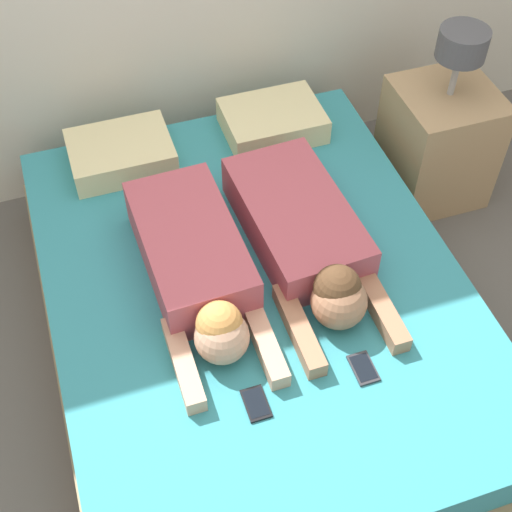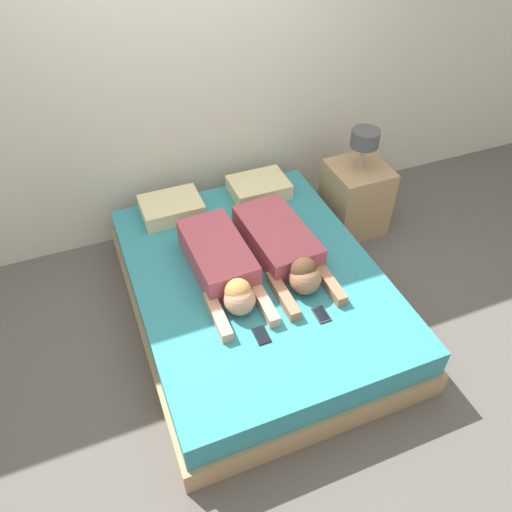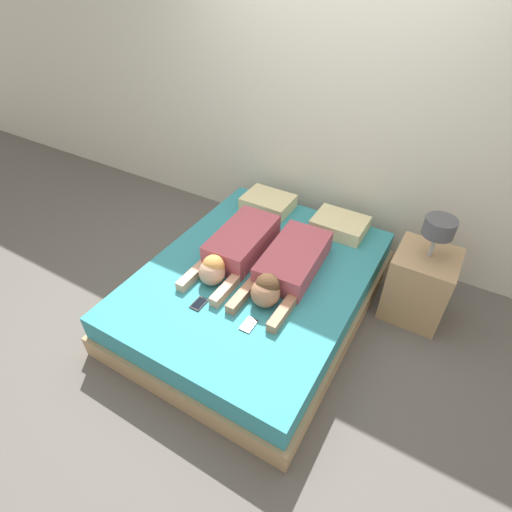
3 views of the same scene
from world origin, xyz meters
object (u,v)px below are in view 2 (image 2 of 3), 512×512
person_right (284,248)px  nightstand (356,195)px  bed (256,293)px  cell_phone_left (261,335)px  person_left (222,265)px  pillow_head_left (171,207)px  cell_phone_right (321,314)px  pillow_head_right (259,187)px

person_right → nightstand: 1.05m
bed → nightstand: 1.27m
bed → cell_phone_left: bearing=-108.4°
bed → person_left: size_ratio=2.18×
nightstand → pillow_head_left: bearing=171.1°
cell_phone_left → cell_phone_right: same height
bed → person_right: person_right is taller
person_left → cell_phone_right: size_ratio=7.64×
person_right → cell_phone_left: person_right is taller
bed → pillow_head_right: pillow_head_right is taller
pillow_head_right → nightstand: 0.81m
pillow_head_left → nightstand: 1.49m
pillow_head_left → cell_phone_left: 1.34m
person_left → cell_phone_left: (0.05, -0.55, -0.10)m
pillow_head_left → person_left: 0.79m
cell_phone_left → pillow_head_left: bearing=98.0°
person_left → nightstand: 1.45m
bed → person_right: 0.37m
person_right → pillow_head_right: bearing=80.6°
nightstand → person_left: bearing=-157.7°
pillow_head_right → nightstand: nightstand is taller
person_left → cell_phone_left: 0.56m
pillow_head_right → person_right: size_ratio=0.44×
person_right → cell_phone_right: size_ratio=8.05×
pillow_head_left → cell_phone_right: pillow_head_left is taller
pillow_head_left → cell_phone_left: (0.19, -1.33, -0.06)m
pillow_head_left → person_left: (0.14, -0.78, 0.04)m
pillow_head_left → cell_phone_right: size_ratio=3.51×
cell_phone_right → person_left: bearing=129.6°
cell_phone_left → cell_phone_right: bearing=1.8°
bed → cell_phone_right: 0.58m
pillow_head_left → cell_phone_right: bearing=-65.9°
pillow_head_left → cell_phone_left: pillow_head_left is taller
person_right → pillow_head_left: bearing=127.4°
person_left → cell_phone_right: bearing=-50.4°
person_right → cell_phone_right: 0.56m
bed → cell_phone_right: cell_phone_right is taller
pillow_head_right → cell_phone_left: bearing=-111.4°
pillow_head_right → cell_phone_right: (-0.12, -1.32, -0.06)m
cell_phone_left → nightstand: (1.28, 1.10, -0.07)m
bed → pillow_head_right: bearing=66.7°
person_left → nightstand: nightstand is taller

